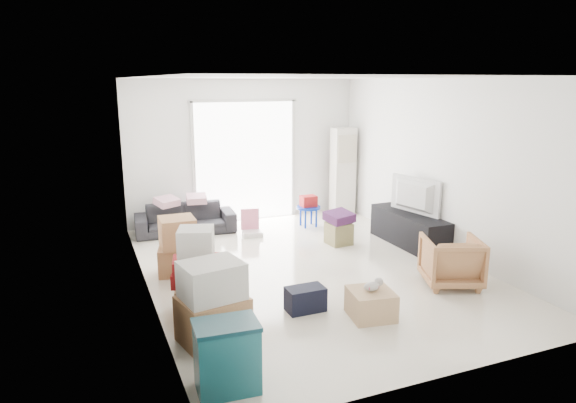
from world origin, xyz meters
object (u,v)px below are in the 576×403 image
(armchair, at_px, (451,259))
(ottoman, at_px, (339,233))
(sofa, at_px, (185,214))
(tv_console, at_px, (409,229))
(storage_bins, at_px, (227,356))
(television, at_px, (410,209))
(kids_table, at_px, (308,205))
(ac_tower, at_px, (343,171))
(wood_crate, at_px, (371,304))

(armchair, xyz_separation_m, ottoman, (-0.55, 2.13, -0.18))
(ottoman, bearing_deg, sofa, 144.10)
(tv_console, distance_m, storage_bins, 4.83)
(television, distance_m, kids_table, 1.97)
(ac_tower, distance_m, storage_bins, 6.40)
(sofa, height_order, ottoman, sofa)
(tv_console, relative_size, storage_bins, 2.53)
(armchair, xyz_separation_m, kids_table, (-0.58, 3.29, 0.05))
(television, relative_size, sofa, 0.59)
(ac_tower, relative_size, television, 1.72)
(sofa, bearing_deg, wood_crate, -68.15)
(kids_table, bearing_deg, armchair, -79.98)
(sofa, relative_size, storage_bins, 2.72)
(wood_crate, bearing_deg, tv_console, 46.38)
(television, relative_size, wood_crate, 2.11)
(storage_bins, distance_m, kids_table, 5.29)
(storage_bins, relative_size, ottoman, 1.76)
(armchair, distance_m, kids_table, 3.34)
(kids_table, bearing_deg, sofa, 168.33)
(television, bearing_deg, storage_bins, 114.18)
(ac_tower, height_order, wood_crate, ac_tower)
(ottoman, height_order, kids_table, kids_table)
(ottoman, bearing_deg, storage_bins, -130.60)
(television, bearing_deg, ac_tower, -10.63)
(tv_console, distance_m, television, 0.34)
(tv_console, height_order, armchair, armchair)
(ottoman, bearing_deg, tv_console, -24.36)
(storage_bins, bearing_deg, ottoman, 49.40)
(tv_console, bearing_deg, kids_table, 123.45)
(sofa, height_order, storage_bins, sofa)
(armchair, height_order, ottoman, armchair)
(ottoman, xyz_separation_m, wood_crate, (-0.93, -2.56, -0.02))
(sofa, bearing_deg, armchair, -48.81)
(television, height_order, storage_bins, television)
(tv_console, xyz_separation_m, kids_table, (-1.08, 1.64, 0.14))
(armchair, bearing_deg, television, -85.36)
(sofa, xyz_separation_m, ottoman, (2.23, -1.62, -0.16))
(ac_tower, xyz_separation_m, armchair, (-0.45, -3.89, -0.51))
(tv_console, bearing_deg, ac_tower, 91.28)
(armchair, xyz_separation_m, storage_bins, (-3.40, -1.19, -0.04))
(ottoman, relative_size, wood_crate, 0.75)
(television, xyz_separation_m, kids_table, (-1.08, 1.64, -0.19))
(tv_console, relative_size, sofa, 0.93)
(sofa, xyz_separation_m, armchair, (2.79, -3.74, 0.02))
(television, bearing_deg, sofa, 45.60)
(tv_console, relative_size, wood_crate, 3.35)
(armchair, xyz_separation_m, wood_crate, (-1.48, -0.43, -0.20))
(tv_console, height_order, ottoman, tv_console)
(tv_console, xyz_separation_m, armchair, (-0.50, -1.65, 0.09))
(storage_bins, bearing_deg, tv_console, 36.09)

